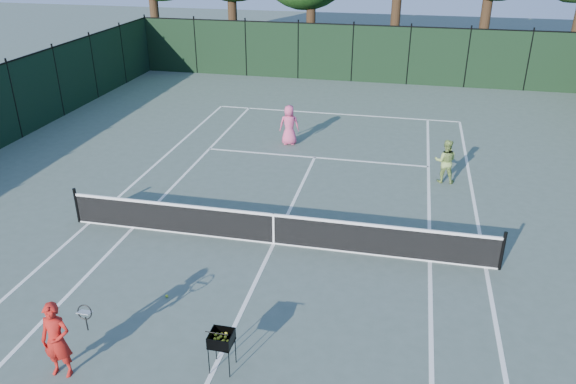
% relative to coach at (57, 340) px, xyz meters
% --- Properties ---
extents(ground, '(90.00, 90.00, 0.00)m').
position_rel_coach_xyz_m(ground, '(2.78, 5.58, -0.80)').
color(ground, '#4B5B51').
rests_on(ground, ground).
extents(sideline_doubles_left, '(0.10, 23.77, 0.01)m').
position_rel_coach_xyz_m(sideline_doubles_left, '(-2.71, 5.58, -0.80)').
color(sideline_doubles_left, white).
rests_on(sideline_doubles_left, ground).
extents(sideline_doubles_right, '(0.10, 23.77, 0.01)m').
position_rel_coach_xyz_m(sideline_doubles_right, '(8.26, 5.58, -0.80)').
color(sideline_doubles_right, white).
rests_on(sideline_doubles_right, ground).
extents(sideline_singles_left, '(0.10, 23.77, 0.01)m').
position_rel_coach_xyz_m(sideline_singles_left, '(-1.34, 5.58, -0.80)').
color(sideline_singles_left, white).
rests_on(sideline_singles_left, ground).
extents(sideline_singles_right, '(0.10, 23.77, 0.01)m').
position_rel_coach_xyz_m(sideline_singles_right, '(6.89, 5.58, -0.80)').
color(sideline_singles_right, white).
rests_on(sideline_singles_right, ground).
extents(baseline_far, '(10.97, 0.10, 0.01)m').
position_rel_coach_xyz_m(baseline_far, '(2.78, 17.47, -0.80)').
color(baseline_far, white).
rests_on(baseline_far, ground).
extents(service_line_far, '(8.23, 0.10, 0.01)m').
position_rel_coach_xyz_m(service_line_far, '(2.78, 11.98, -0.80)').
color(service_line_far, white).
rests_on(service_line_far, ground).
extents(center_service_line, '(0.10, 12.80, 0.01)m').
position_rel_coach_xyz_m(center_service_line, '(2.78, 5.58, -0.80)').
color(center_service_line, white).
rests_on(center_service_line, ground).
extents(tennis_net, '(11.69, 0.09, 1.06)m').
position_rel_coach_xyz_m(tennis_net, '(2.78, 5.58, -0.32)').
color(tennis_net, black).
rests_on(tennis_net, ground).
extents(fence_far, '(24.00, 0.05, 3.00)m').
position_rel_coach_xyz_m(fence_far, '(2.78, 23.58, 0.70)').
color(fence_far, black).
rests_on(fence_far, ground).
extents(coach, '(0.88, 0.65, 1.59)m').
position_rel_coach_xyz_m(coach, '(0.00, 0.00, 0.00)').
color(coach, '#B51B14').
rests_on(coach, ground).
extents(player_pink, '(0.85, 0.65, 1.56)m').
position_rel_coach_xyz_m(player_pink, '(1.55, 13.17, -0.02)').
color(player_pink, '#D64B79').
rests_on(player_pink, ground).
extents(player_green, '(0.73, 0.58, 1.48)m').
position_rel_coach_xyz_m(player_green, '(7.35, 10.76, -0.06)').
color(player_green, '#89A653').
rests_on(player_green, ground).
extents(ball_hopper, '(0.46, 0.46, 0.85)m').
position_rel_coach_xyz_m(ball_hopper, '(2.94, 0.79, -0.09)').
color(ball_hopper, black).
rests_on(ball_hopper, ground).
extents(loose_ball_midcourt, '(0.07, 0.07, 0.07)m').
position_rel_coach_xyz_m(loose_ball_midcourt, '(0.94, 2.69, -0.77)').
color(loose_ball_midcourt, '#BDE22E').
rests_on(loose_ball_midcourt, ground).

